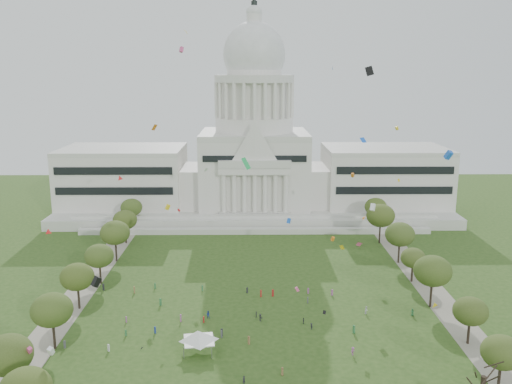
# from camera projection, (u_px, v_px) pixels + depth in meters

# --- Properties ---
(ground) EXTENTS (400.00, 400.00, 0.00)m
(ground) POSITION_uv_depth(u_px,v_px,m) (258.00, 341.00, 120.61)
(ground) COLOR #2B4A18
(ground) RESTS_ON ground
(capitol) EXTENTS (160.00, 64.50, 91.30)m
(capitol) POSITION_uv_depth(u_px,v_px,m) (254.00, 161.00, 226.65)
(capitol) COLOR beige
(capitol) RESTS_ON ground
(path_left) EXTENTS (8.00, 160.00, 0.04)m
(path_left) POSITION_uv_depth(u_px,v_px,m) (83.00, 289.00, 149.39)
(path_left) COLOR gray
(path_left) RESTS_ON ground
(path_right) EXTENTS (8.00, 160.00, 0.04)m
(path_right) POSITION_uv_depth(u_px,v_px,m) (429.00, 287.00, 150.38)
(path_right) COLOR gray
(path_right) RESTS_ON ground
(row_tree_l_0) EXTENTS (8.85, 8.85, 12.59)m
(row_tree_l_0) POSITION_uv_depth(u_px,v_px,m) (8.00, 355.00, 97.04)
(row_tree_l_0) COLOR black
(row_tree_l_0) RESTS_ON ground
(row_tree_r_0) EXTENTS (7.67, 7.67, 10.91)m
(row_tree_r_0) POSITION_uv_depth(u_px,v_px,m) (502.00, 352.00, 100.27)
(row_tree_r_0) COLOR black
(row_tree_r_0) RESTS_ON ground
(row_tree_l_1) EXTENTS (8.86, 8.86, 12.59)m
(row_tree_l_1) POSITION_uv_depth(u_px,v_px,m) (52.00, 310.00, 115.32)
(row_tree_l_1) COLOR black
(row_tree_l_1) RESTS_ON ground
(row_tree_r_1) EXTENTS (7.58, 7.58, 10.78)m
(row_tree_r_1) POSITION_uv_depth(u_px,v_px,m) (470.00, 311.00, 117.71)
(row_tree_r_1) COLOR black
(row_tree_r_1) RESTS_ON ground
(row_tree_l_2) EXTENTS (8.42, 8.42, 11.97)m
(row_tree_l_2) POSITION_uv_depth(u_px,v_px,m) (77.00, 277.00, 135.19)
(row_tree_l_2) COLOR black
(row_tree_l_2) RESTS_ON ground
(row_tree_r_2) EXTENTS (9.55, 9.55, 13.58)m
(row_tree_r_2) POSITION_uv_depth(u_px,v_px,m) (433.00, 271.00, 135.99)
(row_tree_r_2) COLOR black
(row_tree_r_2) RESTS_ON ground
(row_tree_l_3) EXTENTS (8.12, 8.12, 11.55)m
(row_tree_l_3) POSITION_uv_depth(u_px,v_px,m) (99.00, 256.00, 151.48)
(row_tree_l_3) COLOR black
(row_tree_l_3) RESTS_ON ground
(row_tree_r_3) EXTENTS (7.01, 7.01, 9.98)m
(row_tree_r_3) POSITION_uv_depth(u_px,v_px,m) (413.00, 258.00, 153.19)
(row_tree_r_3) COLOR black
(row_tree_r_3) RESTS_ON ground
(row_tree_l_4) EXTENTS (9.29, 9.29, 13.21)m
(row_tree_l_4) POSITION_uv_depth(u_px,v_px,m) (115.00, 233.00, 169.29)
(row_tree_l_4) COLOR black
(row_tree_l_4) RESTS_ON ground
(row_tree_r_4) EXTENTS (9.19, 9.19, 13.06)m
(row_tree_r_4) POSITION_uv_depth(u_px,v_px,m) (400.00, 234.00, 167.90)
(row_tree_r_4) COLOR black
(row_tree_r_4) RESTS_ON ground
(row_tree_l_5) EXTENTS (8.33, 8.33, 11.85)m
(row_tree_l_5) POSITION_uv_depth(u_px,v_px,m) (125.00, 220.00, 187.63)
(row_tree_l_5) COLOR black
(row_tree_l_5) RESTS_ON ground
(row_tree_r_5) EXTENTS (9.82, 9.82, 13.96)m
(row_tree_r_5) POSITION_uv_depth(u_px,v_px,m) (381.00, 216.00, 187.42)
(row_tree_r_5) COLOR black
(row_tree_r_5) RESTS_ON ground
(row_tree_l_6) EXTENTS (8.19, 8.19, 11.64)m
(row_tree_l_6) POSITION_uv_depth(u_px,v_px,m) (131.00, 208.00, 205.34)
(row_tree_l_6) COLOR black
(row_tree_l_6) RESTS_ON ground
(row_tree_r_6) EXTENTS (8.42, 8.42, 11.97)m
(row_tree_r_6) POSITION_uv_depth(u_px,v_px,m) (376.00, 207.00, 205.26)
(row_tree_r_6) COLOR black
(row_tree_r_6) RESTS_ON ground
(big_bare_tree) EXTENTS (6.00, 5.00, 12.80)m
(big_bare_tree) POSITION_uv_depth(u_px,v_px,m) (484.00, 373.00, 91.78)
(big_bare_tree) COLOR black
(big_bare_tree) RESTS_ON ground
(event_tent) EXTENTS (9.96, 9.96, 4.90)m
(event_tent) POSITION_uv_depth(u_px,v_px,m) (199.00, 335.00, 115.02)
(event_tent) COLOR #4C4C4C
(event_tent) RESTS_ON ground
(person_0) EXTENTS (1.06, 1.00, 1.82)m
(person_0) POSITION_uv_depth(u_px,v_px,m) (412.00, 312.00, 132.81)
(person_0) COLOR #33723F
(person_0) RESTS_ON ground
(person_2) EXTENTS (1.05, 1.14, 1.99)m
(person_2) POSITION_uv_depth(u_px,v_px,m) (366.00, 310.00, 133.78)
(person_2) COLOR silver
(person_2) RESTS_ON ground
(person_3) EXTENTS (0.95, 1.13, 1.56)m
(person_3) POSITION_uv_depth(u_px,v_px,m) (311.00, 326.00, 125.74)
(person_3) COLOR #26262B
(person_3) RESTS_ON ground
(person_4) EXTENTS (0.64, 0.98, 1.55)m
(person_4) POSITION_uv_depth(u_px,v_px,m) (256.00, 314.00, 132.00)
(person_4) COLOR #4C4C51
(person_4) RESTS_ON ground
(person_5) EXTENTS (1.32, 1.83, 1.84)m
(person_5) POSITION_uv_depth(u_px,v_px,m) (260.00, 317.00, 130.00)
(person_5) COLOR #4C4C51
(person_5) RESTS_ON ground
(person_6) EXTENTS (0.56, 0.85, 1.71)m
(person_6) POSITION_uv_depth(u_px,v_px,m) (282.00, 371.00, 106.73)
(person_6) COLOR olive
(person_6) RESTS_ON ground
(person_7) EXTENTS (0.82, 0.82, 1.84)m
(person_7) POSITION_uv_depth(u_px,v_px,m) (244.00, 380.00, 103.53)
(person_7) COLOR #26262B
(person_7) RESTS_ON ground
(person_8) EXTENTS (0.97, 0.66, 1.90)m
(person_8) POSITION_uv_depth(u_px,v_px,m) (208.00, 314.00, 131.48)
(person_8) COLOR navy
(person_8) RESTS_ON ground
(person_9) EXTENTS (1.34, 1.17, 1.85)m
(person_9) POSITION_uv_depth(u_px,v_px,m) (353.00, 351.00, 114.27)
(person_9) COLOR #994C8C
(person_9) RESTS_ON ground
(person_10) EXTENTS (0.47, 0.87, 1.48)m
(person_10) POSITION_uv_depth(u_px,v_px,m) (303.00, 321.00, 128.59)
(person_10) COLOR #26262B
(person_10) RESTS_ON ground
(distant_crowd) EXTENTS (64.56, 34.76, 1.94)m
(distant_crowd) POSITION_uv_depth(u_px,v_px,m) (209.00, 309.00, 134.47)
(distant_crowd) COLOR #4C4C51
(distant_crowd) RESTS_ON ground
(kite_swarm) EXTENTS (80.85, 98.49, 65.05)m
(kite_swarm) POSITION_uv_depth(u_px,v_px,m) (267.00, 208.00, 119.88)
(kite_swarm) COLOR yellow
(kite_swarm) RESTS_ON ground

